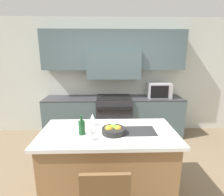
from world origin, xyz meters
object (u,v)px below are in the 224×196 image
at_px(range_stove, 114,116).
at_px(wine_glass_near, 90,131).
at_px(wine_bottle, 82,127).
at_px(wine_glass_far, 93,117).
at_px(fruit_bowl, 113,130).
at_px(microwave, 159,90).

bearing_deg(range_stove, wine_glass_near, -99.67).
relative_size(wine_bottle, wine_glass_far, 1.42).
bearing_deg(fruit_bowl, wine_glass_near, -145.84).
height_order(wine_bottle, wine_glass_far, wine_bottle).
height_order(range_stove, microwave, microwave).
xyz_separation_m(wine_glass_far, fruit_bowl, (0.27, -0.25, -0.08)).
relative_size(microwave, wine_glass_far, 2.89).
height_order(range_stove, fruit_bowl, fruit_bowl).
bearing_deg(wine_glass_far, wine_glass_near, -89.33).
bearing_deg(wine_glass_far, fruit_bowl, -42.19).
bearing_deg(fruit_bowl, microwave, 59.13).
bearing_deg(range_stove, wine_glass_far, -102.37).
xyz_separation_m(wine_glass_near, fruit_bowl, (0.27, 0.18, -0.08)).
bearing_deg(wine_glass_near, microwave, 55.95).
height_order(wine_bottle, fruit_bowl, wine_bottle).
bearing_deg(wine_bottle, microwave, 51.50).
height_order(wine_glass_far, fruit_bowl, wine_glass_far).
height_order(range_stove, wine_glass_near, wine_glass_near).
xyz_separation_m(wine_bottle, fruit_bowl, (0.39, 0.02, -0.05)).
distance_m(wine_bottle, wine_glass_far, 0.29).
xyz_separation_m(wine_glass_near, wine_glass_far, (-0.01, 0.43, 0.00)).
bearing_deg(wine_glass_near, range_stove, 80.33).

